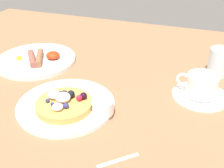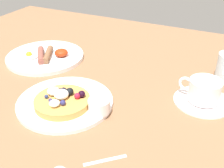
{
  "view_description": "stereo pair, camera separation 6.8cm",
  "coord_description": "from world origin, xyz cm",
  "px_view_note": "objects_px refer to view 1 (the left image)",
  "views": [
    {
      "loc": [
        22.02,
        -57.29,
        40.85
      ],
      "look_at": [
        1.67,
        0.85,
        4.0
      ],
      "focal_mm": 44.09,
      "sensor_mm": 36.0,
      "label": 1
    },
    {
      "loc": [
        28.32,
        -54.69,
        40.85
      ],
      "look_at": [
        1.67,
        0.85,
        4.0
      ],
      "focal_mm": 44.09,
      "sensor_mm": 36.0,
      "label": 2
    }
  ],
  "objects_px": {
    "breakfast_plate": "(36,60)",
    "coffee_cup": "(202,84)",
    "pancake_plate": "(66,105)",
    "syrup_ramekin": "(103,106)",
    "teaspoon": "(91,168)",
    "water_glass": "(220,62)",
    "coffee_saucer": "(200,95)"
  },
  "relations": [
    {
      "from": "coffee_cup",
      "to": "teaspoon",
      "type": "xyz_separation_m",
      "value": [
        -0.18,
        -0.33,
        -0.04
      ]
    },
    {
      "from": "coffee_saucer",
      "to": "teaspoon",
      "type": "distance_m",
      "value": 0.37
    },
    {
      "from": "breakfast_plate",
      "to": "syrup_ramekin",
      "type": "bearing_deg",
      "value": -32.5
    },
    {
      "from": "coffee_saucer",
      "to": "water_glass",
      "type": "bearing_deg",
      "value": 74.89
    },
    {
      "from": "pancake_plate",
      "to": "teaspoon",
      "type": "bearing_deg",
      "value": -50.32
    },
    {
      "from": "coffee_cup",
      "to": "coffee_saucer",
      "type": "bearing_deg",
      "value": -7.69
    },
    {
      "from": "pancake_plate",
      "to": "teaspoon",
      "type": "relative_size",
      "value": 2.13
    },
    {
      "from": "pancake_plate",
      "to": "coffee_cup",
      "type": "distance_m",
      "value": 0.36
    },
    {
      "from": "syrup_ramekin",
      "to": "coffee_cup",
      "type": "height_order",
      "value": "coffee_cup"
    },
    {
      "from": "coffee_cup",
      "to": "breakfast_plate",
      "type": "bearing_deg",
      "value": 176.14
    },
    {
      "from": "pancake_plate",
      "to": "teaspoon",
      "type": "xyz_separation_m",
      "value": [
        0.14,
        -0.17,
        -0.0
      ]
    },
    {
      "from": "teaspoon",
      "to": "water_glass",
      "type": "distance_m",
      "value": 0.53
    },
    {
      "from": "breakfast_plate",
      "to": "water_glass",
      "type": "xyz_separation_m",
      "value": [
        0.57,
        0.11,
        0.03
      ]
    },
    {
      "from": "coffee_saucer",
      "to": "teaspoon",
      "type": "height_order",
      "value": "coffee_saucer"
    },
    {
      "from": "teaspoon",
      "to": "breakfast_plate",
      "type": "bearing_deg",
      "value": 134.05
    },
    {
      "from": "syrup_ramekin",
      "to": "breakfast_plate",
      "type": "relative_size",
      "value": 0.2
    },
    {
      "from": "coffee_cup",
      "to": "teaspoon",
      "type": "distance_m",
      "value": 0.38
    },
    {
      "from": "breakfast_plate",
      "to": "coffee_saucer",
      "type": "xyz_separation_m",
      "value": [
        0.53,
        -0.04,
        -0.0
      ]
    },
    {
      "from": "coffee_cup",
      "to": "water_glass",
      "type": "distance_m",
      "value": 0.16
    },
    {
      "from": "syrup_ramekin",
      "to": "water_glass",
      "type": "height_order",
      "value": "water_glass"
    },
    {
      "from": "breakfast_plate",
      "to": "pancake_plate",
      "type": "bearing_deg",
      "value": -42.67
    },
    {
      "from": "syrup_ramekin",
      "to": "breakfast_plate",
      "type": "distance_m",
      "value": 0.37
    },
    {
      "from": "teaspoon",
      "to": "water_glass",
      "type": "bearing_deg",
      "value": 65.45
    },
    {
      "from": "pancake_plate",
      "to": "syrup_ramekin",
      "type": "bearing_deg",
      "value": -2.09
    },
    {
      "from": "pancake_plate",
      "to": "syrup_ramekin",
      "type": "xyz_separation_m",
      "value": [
        0.1,
        -0.0,
        0.02
      ]
    },
    {
      "from": "coffee_cup",
      "to": "teaspoon",
      "type": "bearing_deg",
      "value": -118.22
    },
    {
      "from": "coffee_cup",
      "to": "teaspoon",
      "type": "height_order",
      "value": "coffee_cup"
    },
    {
      "from": "syrup_ramekin",
      "to": "pancake_plate",
      "type": "bearing_deg",
      "value": 177.91
    },
    {
      "from": "coffee_saucer",
      "to": "teaspoon",
      "type": "xyz_separation_m",
      "value": [
        -0.18,
        -0.33,
        -0.0
      ]
    },
    {
      "from": "coffee_saucer",
      "to": "coffee_cup",
      "type": "bearing_deg",
      "value": 172.31
    },
    {
      "from": "pancake_plate",
      "to": "breakfast_plate",
      "type": "height_order",
      "value": "breakfast_plate"
    },
    {
      "from": "breakfast_plate",
      "to": "coffee_cup",
      "type": "relative_size",
      "value": 2.35
    }
  ]
}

